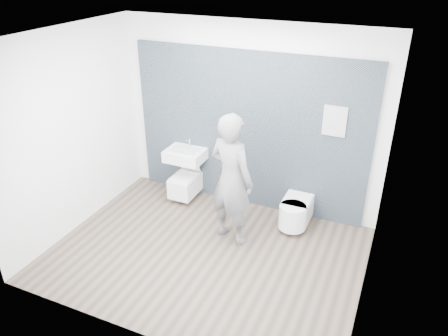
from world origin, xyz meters
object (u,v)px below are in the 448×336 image
at_px(toilet_square, 185,184).
at_px(toilet_rounded, 295,212).
at_px(washbasin, 185,155).
at_px(visitor, 231,180).

relative_size(toilet_square, toilet_rounded, 1.02).
height_order(washbasin, toilet_square, washbasin).
bearing_deg(visitor, washbasin, -17.19).
xyz_separation_m(toilet_square, toilet_rounded, (1.83, -0.08, -0.02)).
bearing_deg(toilet_square, washbasin, 90.00).
bearing_deg(toilet_rounded, visitor, -139.58).
bearing_deg(toilet_rounded, washbasin, 176.33).
bearing_deg(toilet_square, toilet_rounded, -2.43).
bearing_deg(visitor, toilet_rounded, -122.52).
relative_size(washbasin, toilet_rounded, 0.88).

